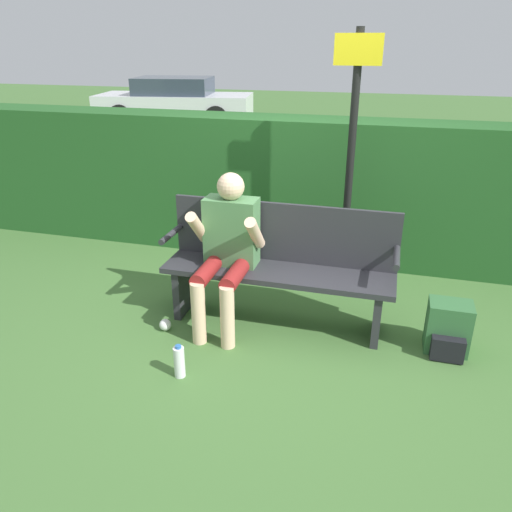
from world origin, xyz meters
The scene contains 9 objects.
ground_plane centered at (0.00, 0.00, 0.00)m, with size 40.00×40.00×0.00m, color #426B33.
hedge_back centered at (0.00, 1.54, 0.73)m, with size 12.00×0.56×1.46m.
park_bench centered at (0.00, 0.07, 0.51)m, with size 1.87×0.44×0.98m.
person_seated centered at (-0.40, -0.07, 0.70)m, with size 0.56×0.66×1.24m.
backpack centered at (1.34, -0.07, 0.19)m, with size 0.32×0.31×0.40m.
water_bottle centered at (-0.49, -0.90, 0.12)m, with size 0.08×0.08×0.25m.
signpost centered at (0.44, 0.92, 1.31)m, with size 0.39×0.09×2.29m.
parked_car centered at (-5.14, 9.59, 0.60)m, with size 4.36×2.27×1.25m.
litter_crumple centered at (-0.85, -0.37, 0.05)m, with size 0.10×0.10×0.10m.
Camera 1 is at (0.80, -3.55, 2.19)m, focal length 35.00 mm.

